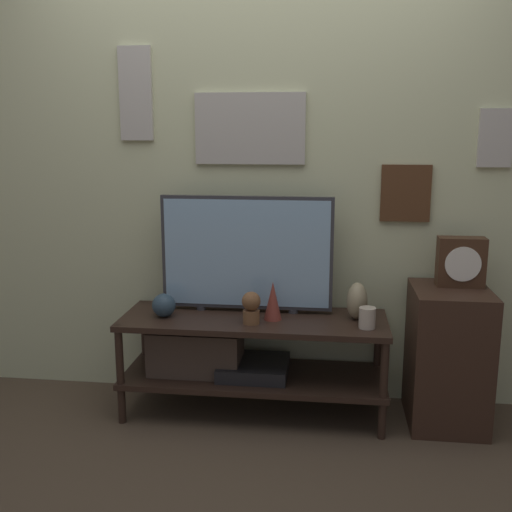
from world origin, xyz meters
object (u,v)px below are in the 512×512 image
vase_urn_stoneware (357,301)px  vase_round_glass (164,305)px  mantel_clock (461,262)px  television (247,253)px  candle_jar (367,318)px  decorative_bust (251,307)px  vase_slim_bronze (273,301)px

vase_urn_stoneware → vase_round_glass: size_ratio=1.57×
vase_urn_stoneware → mantel_clock: 0.55m
television → mantel_clock: television is taller
vase_urn_stoneware → mantel_clock: size_ratio=0.77×
candle_jar → mantel_clock: 0.56m
vase_urn_stoneware → mantel_clock: mantel_clock is taller
vase_urn_stoneware → decorative_bust: vase_urn_stoneware is taller
television → vase_slim_bronze: (0.15, -0.12, -0.22)m
vase_round_glass → vase_slim_bronze: bearing=2.3°
vase_urn_stoneware → vase_slim_bronze: 0.43m
television → vase_urn_stoneware: size_ratio=4.74×
vase_slim_bronze → vase_urn_stoneware: bearing=8.2°
vase_round_glass → candle_jar: bearing=-3.1°
vase_round_glass → vase_urn_stoneware: bearing=4.8°
vase_round_glass → vase_slim_bronze: vase_slim_bronze is taller
mantel_clock → vase_slim_bronze: bearing=-174.0°
television → vase_slim_bronze: size_ratio=4.56×
vase_round_glass → television: bearing=19.2°
vase_round_glass → decorative_bust: bearing=-6.9°
vase_round_glass → candle_jar: 1.04m
television → vase_round_glass: (-0.42, -0.14, -0.26)m
vase_slim_bronze → decorative_bust: size_ratio=1.22×
candle_jar → decorative_bust: size_ratio=0.63×
vase_round_glass → mantel_clock: 1.53m
vase_slim_bronze → mantel_clock: mantel_clock is taller
television → vase_round_glass: 0.51m
decorative_bust → mantel_clock: mantel_clock is taller
television → vase_urn_stoneware: television is taller
vase_slim_bronze → candle_jar: vase_slim_bronze is taller
decorative_bust → mantel_clock: (1.04, 0.18, 0.22)m
vase_round_glass → decorative_bust: (0.46, -0.06, 0.03)m
candle_jar → decorative_bust: bearing=179.9°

